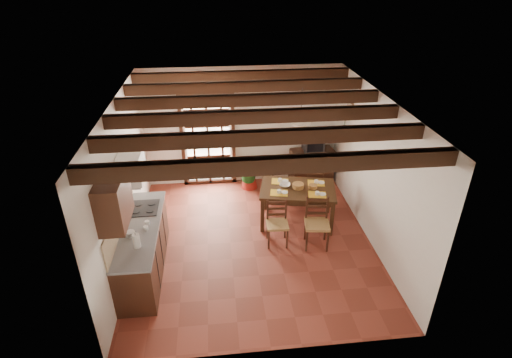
{
  "coord_description": "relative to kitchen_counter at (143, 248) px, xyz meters",
  "views": [
    {
      "loc": [
        -0.62,
        -6.2,
        4.76
      ],
      "look_at": [
        0.1,
        0.4,
        1.15
      ],
      "focal_mm": 28.0,
      "sensor_mm": 36.0,
      "label": 1
    }
  ],
  "objects": [
    {
      "name": "french_door",
      "position": [
        1.16,
        3.05,
        0.7
      ],
      "size": [
        1.26,
        0.11,
        2.32
      ],
      "color": "white",
      "rests_on": "ground_plane"
    },
    {
      "name": "chair_near_left",
      "position": [
        2.4,
        0.51,
        -0.2
      ],
      "size": [
        0.42,
        0.4,
        0.87
      ],
      "rotation": [
        0.0,
        0.0,
        -0.05
      ],
      "color": "#A37C45",
      "rests_on": "ground_plane"
    },
    {
      "name": "chair_near_right",
      "position": [
        3.13,
        0.36,
        -0.17
      ],
      "size": [
        0.5,
        0.48,
        0.97
      ],
      "rotation": [
        0.0,
        0.0,
        -0.14
      ],
      "color": "#A37C45",
      "rests_on": "ground_plane"
    },
    {
      "name": "crt_tv",
      "position": [
        3.6,
        2.82,
        0.57
      ],
      "size": [
        0.46,
        0.43,
        0.39
      ],
      "rotation": [
        0.0,
        0.0,
        -0.0
      ],
      "color": "black",
      "rests_on": "sideboard"
    },
    {
      "name": "upper_cabinet",
      "position": [
        -0.12,
        -0.7,
        1.38
      ],
      "size": [
        0.35,
        0.8,
        0.7
      ],
      "primitive_type": "cube",
      "color": "#341B10",
      "rests_on": "room_shell"
    },
    {
      "name": "shelf_flowers",
      "position": [
        4.1,
        2.2,
        1.38
      ],
      "size": [
        0.14,
        0.14,
        0.36
      ],
      "color": "gold",
      "rests_on": "shelf_vase"
    },
    {
      "name": "dining_table",
      "position": [
        2.92,
        1.17,
        0.23
      ],
      "size": [
        1.64,
        1.22,
        0.8
      ],
      "rotation": [
        0.0,
        0.0,
        -0.2
      ],
      "color": "#352111",
      "rests_on": "ground_plane"
    },
    {
      "name": "plant_pot",
      "position": [
        2.08,
        2.72,
        -0.36
      ],
      "size": [
        0.39,
        0.39,
        0.24
      ],
      "primitive_type": "cone",
      "color": "maroon",
      "rests_on": "ground_plane"
    },
    {
      "name": "shelf_vase",
      "position": [
        4.1,
        2.2,
        1.18
      ],
      "size": [
        0.15,
        0.15,
        0.15
      ],
      "primitive_type": "imported",
      "color": "#B2BFB2",
      "rests_on": "wall_shelf"
    },
    {
      "name": "sideboard",
      "position": [
        3.6,
        2.83,
        -0.05
      ],
      "size": [
        1.06,
        0.58,
        0.86
      ],
      "primitive_type": "cube",
      "rotation": [
        0.0,
        0.0,
        0.13
      ],
      "color": "#341B10",
      "rests_on": "ground_plane"
    },
    {
      "name": "wall_shelf",
      "position": [
        4.1,
        2.2,
        1.04
      ],
      "size": [
        0.2,
        0.42,
        0.2
      ],
      "color": "#341B10",
      "rests_on": "room_shell"
    },
    {
      "name": "chair_far_left",
      "position": [
        2.71,
        1.99,
        -0.2
      ],
      "size": [
        0.45,
        0.44,
        0.87
      ],
      "rotation": [
        0.0,
        0.0,
        2.99
      ],
      "color": "#A37C45",
      "rests_on": "ground_plane"
    },
    {
      "name": "fuse_box",
      "position": [
        3.46,
        3.08,
        1.28
      ],
      "size": [
        0.25,
        0.03,
        0.32
      ],
      "primitive_type": "cube",
      "color": "white",
      "rests_on": "room_shell"
    },
    {
      "name": "table_bowl",
      "position": [
        2.67,
        1.28,
        0.35
      ],
      "size": [
        0.26,
        0.26,
        0.05
      ],
      "primitive_type": "imported",
      "rotation": [
        0.0,
        0.0,
        -0.24
      ],
      "color": "white",
      "rests_on": "dining_table"
    },
    {
      "name": "range_hood",
      "position": [
        -0.09,
        0.55,
        1.26
      ],
      "size": [
        0.38,
        0.6,
        0.54
      ],
      "color": "white",
      "rests_on": "room_shell"
    },
    {
      "name": "ground_plane",
      "position": [
        1.96,
        0.6,
        -0.47
      ],
      "size": [
        5.0,
        5.0,
        0.0
      ],
      "primitive_type": "plane",
      "color": "maroon"
    },
    {
      "name": "potted_plant",
      "position": [
        2.08,
        2.72,
        0.1
      ],
      "size": [
        2.04,
        1.9,
        1.83
      ],
      "primitive_type": "imported",
      "rotation": [
        0.0,
        0.0,
        0.37
      ],
      "color": "#144C19",
      "rests_on": "ground_plane"
    },
    {
      "name": "kitchen_counter",
      "position": [
        0.0,
        0.0,
        0.0
      ],
      "size": [
        0.64,
        2.25,
        1.38
      ],
      "color": "#341B10",
      "rests_on": "ground_plane"
    },
    {
      "name": "table_setting",
      "position": [
        2.92,
        1.17,
        0.41
      ],
      "size": [
        1.08,
        0.72,
        0.1
      ],
      "rotation": [
        0.0,
        0.0,
        -0.2
      ],
      "color": "gold",
      "rests_on": "dining_table"
    },
    {
      "name": "room_shell",
      "position": [
        1.96,
        0.6,
        1.34
      ],
      "size": [
        4.52,
        5.02,
        2.81
      ],
      "color": "silver",
      "rests_on": "ground_plane"
    },
    {
      "name": "ceiling_beams",
      "position": [
        1.96,
        0.6,
        2.22
      ],
      "size": [
        4.5,
        4.34,
        0.2
      ],
      "color": "black",
      "rests_on": "room_shell"
    },
    {
      "name": "counter_items",
      "position": [
        0.0,
        0.09,
        0.49
      ],
      "size": [
        0.5,
        1.43,
        0.25
      ],
      "color": "black",
      "rests_on": "kitchen_counter"
    },
    {
      "name": "pendant_lamp",
      "position": [
        2.92,
        1.27,
        1.6
      ],
      "size": [
        0.36,
        0.36,
        0.84
      ],
      "color": "black",
      "rests_on": "room_shell"
    },
    {
      "name": "framed_picture",
      "position": [
        4.18,
        2.2,
        1.58
      ],
      "size": [
        0.03,
        0.32,
        0.32
      ],
      "color": "brown",
      "rests_on": "room_shell"
    },
    {
      "name": "chair_far_right",
      "position": [
        3.43,
        1.84,
        -0.2
      ],
      "size": [
        0.5,
        0.49,
        0.88
      ],
      "rotation": [
        0.0,
        0.0,
        2.83
      ],
      "color": "#A37C45",
      "rests_on": "ground_plane"
    }
  ]
}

